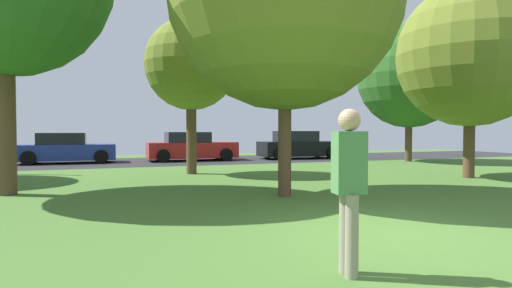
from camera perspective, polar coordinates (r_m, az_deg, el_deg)
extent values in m
plane|color=#47702D|center=(6.63, 18.11, -11.57)|extent=(44.00, 44.00, 0.00)
cube|color=#28282B|center=(21.50, -9.26, -2.26)|extent=(44.00, 6.40, 0.01)
cylinder|color=brown|center=(9.69, 3.96, 1.11)|extent=(0.31, 0.31, 2.81)
cylinder|color=brown|center=(14.89, -8.85, 1.25)|extent=(0.36, 0.36, 2.76)
sphere|color=olive|center=(15.07, -8.90, 10.78)|extent=(3.24, 3.24, 3.24)
cylinder|color=brown|center=(15.13, 27.19, 0.52)|extent=(0.35, 0.35, 2.47)
sphere|color=olive|center=(15.33, 27.34, 10.82)|extent=(4.64, 4.64, 4.64)
cylinder|color=brown|center=(11.50, -31.10, 2.65)|extent=(0.44, 0.44, 3.49)
cylinder|color=brown|center=(22.10, 20.19, 1.23)|extent=(0.34, 0.34, 2.67)
sphere|color=#2D6023|center=(22.26, 20.28, 8.69)|extent=(5.11, 5.11, 5.11)
cylinder|color=gray|center=(4.65, 12.19, -11.80)|extent=(0.14, 0.14, 0.87)
cylinder|color=gray|center=(4.51, 12.99, -12.25)|extent=(0.14, 0.14, 0.87)
cube|color=#51894C|center=(4.46, 12.65, -2.48)|extent=(0.35, 0.27, 0.65)
sphere|color=tan|center=(4.45, 12.69, 3.23)|extent=(0.24, 0.24, 0.24)
cube|color=#233893|center=(21.51, -24.47, -1.02)|extent=(4.30, 1.73, 0.74)
cube|color=black|center=(21.50, -25.06, 0.67)|extent=(2.06, 1.53, 0.54)
cylinder|color=black|center=(22.32, -20.43, -1.38)|extent=(0.64, 0.22, 0.64)
cylinder|color=black|center=(20.59, -20.47, -1.65)|extent=(0.64, 0.22, 0.64)
cylinder|color=black|center=(22.54, -28.10, -1.45)|extent=(0.64, 0.22, 0.64)
cylinder|color=black|center=(20.83, -28.77, -1.72)|extent=(0.64, 0.22, 0.64)
cube|color=#B21E1E|center=(21.55, -8.76, -0.80)|extent=(4.48, 1.79, 0.79)
cube|color=black|center=(21.49, -9.36, 0.93)|extent=(2.15, 1.58, 0.52)
cylinder|color=black|center=(22.78, -5.33, -1.21)|extent=(0.64, 0.22, 0.64)
cylinder|color=black|center=(21.06, -4.09, -1.46)|extent=(0.64, 0.22, 0.64)
cylinder|color=black|center=(22.20, -13.18, -1.33)|extent=(0.64, 0.22, 0.64)
cylinder|color=black|center=(20.42, -12.58, -1.60)|extent=(0.64, 0.22, 0.64)
cube|color=black|center=(23.02, 5.95, -0.63)|extent=(4.45, 1.71, 0.79)
cube|color=black|center=(22.90, 5.46, 1.07)|extent=(2.13, 1.51, 0.57)
cylinder|color=black|center=(24.50, 8.35, -1.01)|extent=(0.64, 0.22, 0.64)
cylinder|color=black|center=(23.01, 10.38, -1.21)|extent=(0.64, 0.22, 0.64)
cylinder|color=black|center=(23.18, 1.56, -1.15)|extent=(0.64, 0.22, 0.64)
cylinder|color=black|center=(21.60, 3.23, -1.37)|extent=(0.64, 0.22, 0.64)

